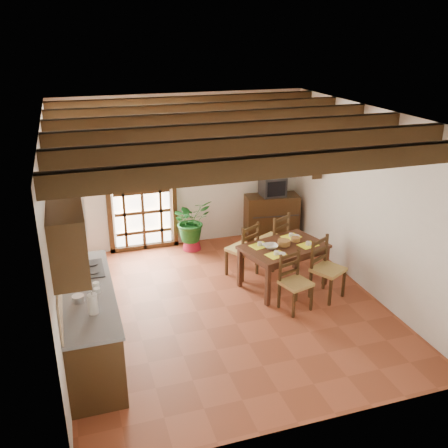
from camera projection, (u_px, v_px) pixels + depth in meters
name	position (u px, v px, depth m)	size (l,w,h in m)	color
ground_plane	(226.00, 306.00, 7.38)	(5.00, 5.00, 0.00)	brown
room_shell	(226.00, 189.00, 6.71)	(4.52, 5.02, 2.81)	silver
ceiling_beams	(226.00, 124.00, 6.39)	(4.50, 4.34, 0.20)	black
french_door	(141.00, 188.00, 8.89)	(1.26, 0.11, 2.32)	white
kitchen_counter	(90.00, 322.00, 6.12)	(0.64, 2.25, 1.38)	#342110
upper_cabinet	(68.00, 243.00, 4.96)	(0.35, 0.80, 0.70)	#342110
range_hood	(68.00, 212.00, 6.12)	(0.38, 0.60, 0.54)	white
counter_items	(85.00, 284.00, 6.02)	(0.50, 1.43, 0.25)	black
dining_table	(284.00, 251.00, 7.77)	(1.45, 1.14, 0.69)	#3D1F13
chair_near_left	(295.00, 292.00, 7.22)	(0.49, 0.47, 0.86)	tan
chair_near_right	(326.00, 279.00, 7.54)	(0.58, 0.57, 0.94)	tan
chair_far_left	(243.00, 259.00, 8.22)	(0.58, 0.57, 0.94)	tan
chair_far_right	(273.00, 249.00, 8.55)	(0.59, 0.58, 0.96)	tan
table_setting	(284.00, 247.00, 7.75)	(0.93, 0.62, 0.09)	#F9FF28
table_bowl	(271.00, 246.00, 7.64)	(0.22, 0.22, 0.05)	white
sideboard	(271.00, 217.00, 9.66)	(1.01, 0.46, 0.86)	#342110
crt_tv	(273.00, 186.00, 9.42)	(0.45, 0.42, 0.38)	black
fuse_box	(261.00, 147.00, 9.36)	(0.25, 0.03, 0.32)	white
plant_pot	(192.00, 244.00, 9.25)	(0.34, 0.34, 0.21)	maroon
potted_plant	(191.00, 221.00, 9.08)	(1.82, 1.56, 2.03)	#144C19
wall_shelf	(313.00, 169.00, 8.85)	(0.20, 0.42, 0.20)	#342110
shelf_vase	(313.00, 161.00, 8.79)	(0.15, 0.15, 0.15)	#B2BFB2
shelf_flowers	(314.00, 149.00, 8.72)	(0.14, 0.14, 0.36)	#F9FF28
framed_picture	(319.00, 138.00, 8.67)	(0.03, 0.32, 0.32)	brown
pendant_lamp	(285.00, 157.00, 7.32)	(0.36, 0.36, 0.84)	black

